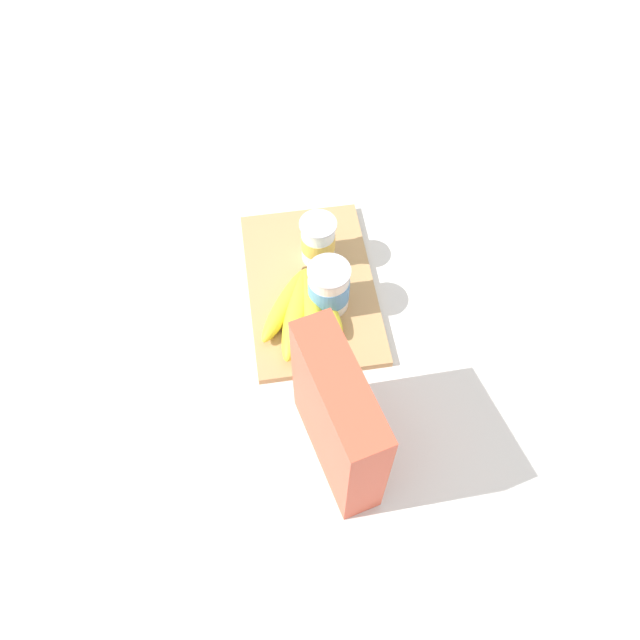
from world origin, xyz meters
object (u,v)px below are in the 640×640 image
at_px(cutting_board, 311,287).
at_px(banana_bunch, 304,309).
at_px(cereal_box, 338,420).
at_px(yogurt_cup_back, 329,287).
at_px(yogurt_cup_front, 318,241).

distance_m(cutting_board, banana_bunch, 0.07).
height_order(cereal_box, yogurt_cup_back, cereal_box).
distance_m(cutting_board, yogurt_cup_front, 0.08).
bearing_deg(cutting_board, cereal_box, -1.12).
distance_m(yogurt_cup_back, banana_bunch, 0.06).
relative_size(cutting_board, yogurt_cup_front, 3.84).
bearing_deg(cutting_board, yogurt_cup_back, 28.79).
relative_size(yogurt_cup_front, yogurt_cup_back, 0.96).
height_order(cutting_board, cereal_box, cereal_box).
bearing_deg(yogurt_cup_front, cereal_box, -4.38).
bearing_deg(cereal_box, yogurt_cup_back, 159.95).
distance_m(cereal_box, banana_bunch, 0.26).
height_order(yogurt_cup_front, banana_bunch, yogurt_cup_front).
distance_m(yogurt_cup_front, banana_bunch, 0.13).
height_order(yogurt_cup_front, yogurt_cup_back, yogurt_cup_back).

